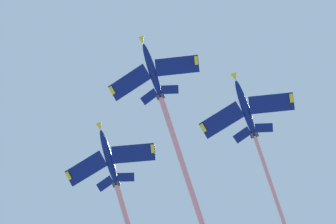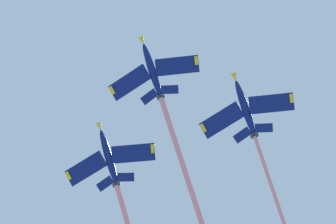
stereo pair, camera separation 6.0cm
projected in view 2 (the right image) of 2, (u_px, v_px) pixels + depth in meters
jet_lead at (166, 112)px, 137.27m from camera, size 36.09×23.26×21.42m
jet_left_wing at (254, 134)px, 134.23m from camera, size 35.63×22.83×21.46m
jet_right_wing at (120, 195)px, 136.95m from camera, size 34.34×21.94×21.25m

